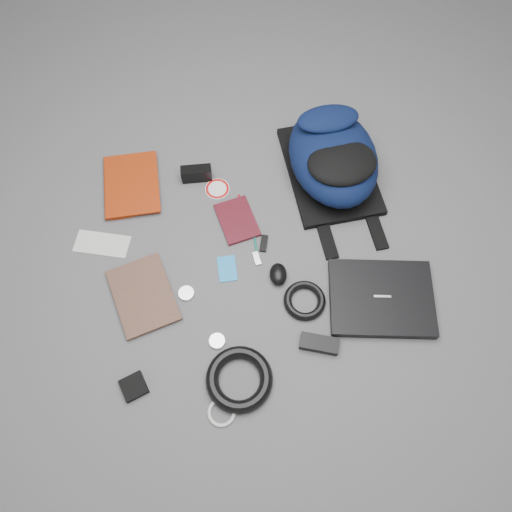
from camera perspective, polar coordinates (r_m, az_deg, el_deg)
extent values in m
plane|color=#4F4F51|center=(1.73, 0.00, -0.28)|extent=(4.00, 4.00, 0.00)
cube|color=black|center=(1.70, 14.12, -4.70)|extent=(0.39, 0.34, 0.03)
imported|color=maroon|center=(1.93, -16.98, 7.40)|extent=(0.22, 0.28, 0.03)
imported|color=#A4580B|center=(1.71, -15.71, -5.51)|extent=(0.23, 0.29, 0.02)
cube|color=silver|center=(1.83, -17.19, 1.34)|extent=(0.21, 0.15, 0.00)
cube|color=#3A0B12|center=(1.79, -2.17, 4.11)|extent=(0.14, 0.19, 0.01)
cube|color=black|center=(1.88, -6.82, 9.33)|extent=(0.12, 0.05, 0.06)
cylinder|color=white|center=(1.87, -4.44, 7.65)|extent=(0.10, 0.10, 0.00)
cylinder|color=#0B6A59|center=(1.74, 0.03, 0.74)|extent=(0.02, 0.12, 0.01)
cylinder|color=#A00C1D|center=(1.81, -1.79, 5.10)|extent=(0.03, 0.14, 0.01)
cube|color=#1C86D4|center=(1.71, -3.32, -1.46)|extent=(0.07, 0.10, 0.00)
cube|color=black|center=(1.75, 0.90, 1.45)|extent=(0.04, 0.07, 0.01)
cube|color=silver|center=(1.72, 0.09, -0.30)|extent=(0.02, 0.05, 0.01)
ellipsoid|color=black|center=(1.68, 2.55, -2.10)|extent=(0.07, 0.09, 0.04)
cylinder|color=silver|center=(1.69, -7.97, -4.26)|extent=(0.06, 0.06, 0.01)
cylinder|color=silver|center=(1.62, -4.47, -9.66)|extent=(0.06, 0.06, 0.01)
torus|color=black|center=(1.66, 5.57, -5.08)|extent=(0.17, 0.17, 0.03)
cube|color=black|center=(1.62, 7.24, -9.91)|extent=(0.13, 0.10, 0.03)
torus|color=black|center=(1.58, -1.92, -13.87)|extent=(0.24, 0.24, 0.04)
cube|color=black|center=(1.63, -13.80, -14.29)|extent=(0.09, 0.09, 0.02)
torus|color=silver|center=(1.58, -3.95, -17.40)|extent=(0.11, 0.11, 0.01)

